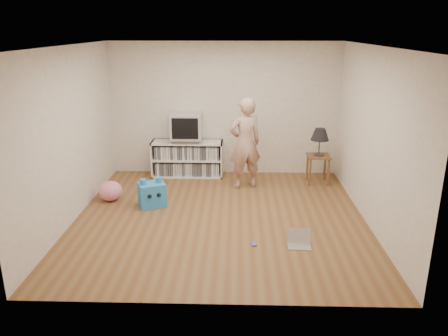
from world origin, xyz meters
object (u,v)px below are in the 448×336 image
object	(u,v)px
dvd_deck	(187,140)
laptop	(299,241)
crt_tv	(186,126)
side_table	(318,162)
plush_blue	(152,194)
table_lamp	(320,135)
plush_pink	(110,191)
media_unit	(187,158)
person	(245,143)

from	to	relation	value
dvd_deck	laptop	bearing A→B (deg)	-57.44
crt_tv	side_table	bearing A→B (deg)	-8.27
plush_blue	crt_tv	bearing A→B (deg)	51.30
laptop	plush_blue	distance (m)	2.62
table_lamp	plush_pink	world-z (taller)	table_lamp
media_unit	side_table	xyz separation A→B (m)	(2.52, -0.39, 0.07)
plush_blue	plush_pink	bearing A→B (deg)	139.65
laptop	plush_blue	xyz separation A→B (m)	(-2.27, 1.31, 0.15)
media_unit	person	world-z (taller)	person
table_lamp	person	world-z (taller)	person
table_lamp	laptop	world-z (taller)	table_lamp
side_table	person	world-z (taller)	person
media_unit	plush_blue	distance (m)	1.66
side_table	person	xyz separation A→B (m)	(-1.39, -0.25, 0.42)
side_table	crt_tv	bearing A→B (deg)	171.73
laptop	plush_pink	xyz separation A→B (m)	(-3.03, 1.54, 0.11)
plush_blue	plush_pink	world-z (taller)	plush_blue
side_table	table_lamp	distance (m)	0.53
media_unit	plush_pink	distance (m)	1.82
plush_pink	plush_blue	bearing A→B (deg)	-16.51
laptop	media_unit	bearing A→B (deg)	124.78
person	dvd_deck	bearing A→B (deg)	-49.17
crt_tv	laptop	world-z (taller)	crt_tv
laptop	plush_pink	world-z (taller)	plush_pink
person	side_table	bearing A→B (deg)	169.94
dvd_deck	laptop	world-z (taller)	dvd_deck
side_table	media_unit	bearing A→B (deg)	171.31
dvd_deck	plush_pink	bearing A→B (deg)	-131.01
dvd_deck	side_table	distance (m)	2.57
plush_pink	media_unit	bearing A→B (deg)	49.32
plush_pink	person	bearing A→B (deg)	17.63
dvd_deck	table_lamp	world-z (taller)	table_lamp
person	plush_blue	bearing A→B (deg)	11.43
table_lamp	side_table	bearing A→B (deg)	0.00
crt_tv	person	xyz separation A→B (m)	(1.13, -0.62, -0.18)
media_unit	table_lamp	xyz separation A→B (m)	(2.52, -0.39, 0.59)
media_unit	crt_tv	distance (m)	0.67
media_unit	table_lamp	world-z (taller)	table_lamp
dvd_deck	plush_pink	xyz separation A→B (m)	(-1.18, -1.36, -0.57)
media_unit	laptop	world-z (taller)	media_unit
side_table	plush_blue	distance (m)	3.19
table_lamp	media_unit	bearing A→B (deg)	171.31
media_unit	side_table	world-z (taller)	media_unit
media_unit	crt_tv	world-z (taller)	crt_tv
media_unit	plush_blue	xyz separation A→B (m)	(-0.42, -1.60, -0.14)
crt_tv	table_lamp	size ratio (longest dim) A/B	1.17
media_unit	crt_tv	xyz separation A→B (m)	(0.00, -0.02, 0.67)
media_unit	side_table	bearing A→B (deg)	-8.69
laptop	plush_blue	bearing A→B (deg)	152.32
laptop	plush_pink	bearing A→B (deg)	155.45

